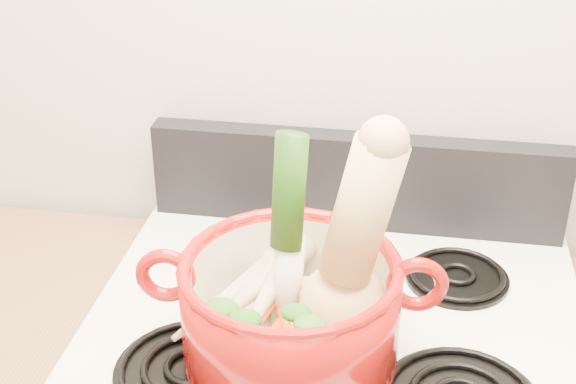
# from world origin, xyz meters

# --- Properties ---
(wall_back) EXTENTS (3.50, 0.02, 2.60)m
(wall_back) POSITION_xyz_m (0.00, 1.75, 1.30)
(wall_back) COLOR beige
(wall_back) RESTS_ON floor
(cooktop) EXTENTS (0.78, 0.67, 0.03)m
(cooktop) POSITION_xyz_m (0.00, 1.40, 0.93)
(cooktop) COLOR white
(cooktop) RESTS_ON stove_body
(control_backsplash) EXTENTS (0.76, 0.05, 0.18)m
(control_backsplash) POSITION_xyz_m (0.00, 1.70, 1.04)
(control_backsplash) COLOR black
(control_backsplash) RESTS_ON cooktop
(burner_front_left) EXTENTS (0.22, 0.22, 0.02)m
(burner_front_left) POSITION_xyz_m (-0.19, 1.24, 0.96)
(burner_front_left) COLOR black
(burner_front_left) RESTS_ON cooktop
(burner_back_left) EXTENTS (0.17, 0.17, 0.02)m
(burner_back_left) POSITION_xyz_m (-0.19, 1.54, 0.96)
(burner_back_left) COLOR black
(burner_back_left) RESTS_ON cooktop
(burner_back_right) EXTENTS (0.17, 0.17, 0.02)m
(burner_back_right) POSITION_xyz_m (0.19, 1.54, 0.96)
(burner_back_right) COLOR black
(burner_back_right) RESTS_ON cooktop
(dutch_oven) EXTENTS (0.34, 0.34, 0.15)m
(dutch_oven) POSITION_xyz_m (-0.05, 1.29, 1.04)
(dutch_oven) COLOR #9B0D0A
(dutch_oven) RESTS_ON burner_front_left
(pot_handle_left) EXTENTS (0.09, 0.03, 0.09)m
(pot_handle_left) POSITION_xyz_m (-0.23, 1.27, 1.10)
(pot_handle_left) COLOR #9B0D0A
(pot_handle_left) RESTS_ON dutch_oven
(pot_handle_right) EXTENTS (0.09, 0.03, 0.09)m
(pot_handle_right) POSITION_xyz_m (0.12, 1.31, 1.10)
(pot_handle_right) COLOR #9B0D0A
(pot_handle_right) RESTS_ON dutch_oven
(squash) EXTENTS (0.22, 0.17, 0.33)m
(squash) POSITION_xyz_m (0.02, 1.30, 1.15)
(squash) COLOR #E4B474
(squash) RESTS_ON dutch_oven
(leek) EXTENTS (0.07, 0.10, 0.31)m
(leek) POSITION_xyz_m (-0.06, 1.32, 1.15)
(leek) COLOR silver
(leek) RESTS_ON dutch_oven
(ginger) EXTENTS (0.08, 0.06, 0.04)m
(ginger) POSITION_xyz_m (-0.04, 1.37, 1.02)
(ginger) COLOR #D4B782
(ginger) RESTS_ON dutch_oven
(parsnip_0) EXTENTS (0.04, 0.20, 0.05)m
(parsnip_0) POSITION_xyz_m (-0.11, 1.32, 1.02)
(parsnip_0) COLOR beige
(parsnip_0) RESTS_ON dutch_oven
(parsnip_1) EXTENTS (0.10, 0.21, 0.06)m
(parsnip_1) POSITION_xyz_m (-0.12, 1.29, 1.03)
(parsnip_1) COLOR beige
(parsnip_1) RESTS_ON dutch_oven
(parsnip_2) EXTENTS (0.11, 0.19, 0.06)m
(parsnip_2) POSITION_xyz_m (-0.08, 1.35, 1.03)
(parsnip_2) COLOR beige
(parsnip_2) RESTS_ON dutch_oven
(parsnip_3) EXTENTS (0.15, 0.18, 0.06)m
(parsnip_3) POSITION_xyz_m (-0.15, 1.30, 1.04)
(parsnip_3) COLOR beige
(parsnip_3) RESTS_ON dutch_oven
(parsnip_4) EXTENTS (0.15, 0.23, 0.07)m
(parsnip_4) POSITION_xyz_m (-0.11, 1.33, 1.05)
(parsnip_4) COLOR beige
(parsnip_4) RESTS_ON dutch_oven
(parsnip_5) EXTENTS (0.09, 0.24, 0.07)m
(parsnip_5) POSITION_xyz_m (-0.09, 1.31, 1.06)
(parsnip_5) COLOR beige
(parsnip_5) RESTS_ON dutch_oven
(carrot_0) EXTENTS (0.08, 0.15, 0.04)m
(carrot_0) POSITION_xyz_m (-0.05, 1.26, 1.02)
(carrot_0) COLOR #CF3F0A
(carrot_0) RESTS_ON dutch_oven
(carrot_1) EXTENTS (0.06, 0.16, 0.05)m
(carrot_1) POSITION_xyz_m (-0.08, 1.23, 1.02)
(carrot_1) COLOR #DB510A
(carrot_1) RESTS_ON dutch_oven
(carrot_2) EXTENTS (0.10, 0.17, 0.05)m
(carrot_2) POSITION_xyz_m (-0.04, 1.24, 1.03)
(carrot_2) COLOR #BC4309
(carrot_2) RESTS_ON dutch_oven
(carrot_3) EXTENTS (0.08, 0.15, 0.04)m
(carrot_3) POSITION_xyz_m (-0.10, 1.25, 1.03)
(carrot_3) COLOR #DB570A
(carrot_3) RESTS_ON dutch_oven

